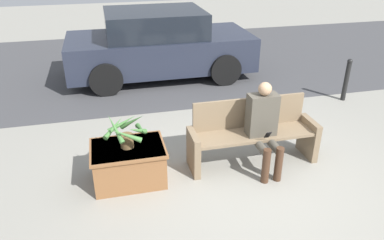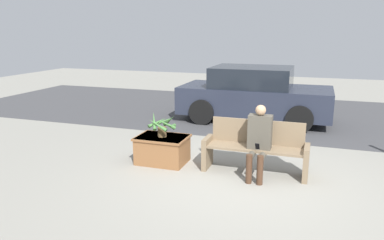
% 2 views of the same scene
% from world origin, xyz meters
% --- Properties ---
extents(ground_plane, '(30.00, 30.00, 0.00)m').
position_xyz_m(ground_plane, '(0.00, 0.00, 0.00)').
color(ground_plane, gray).
extents(road_surface, '(20.00, 6.00, 0.01)m').
position_xyz_m(road_surface, '(0.00, 5.35, 0.00)').
color(road_surface, '#424244').
rests_on(road_surface, ground_plane).
extents(bench, '(1.82, 0.48, 0.91)m').
position_xyz_m(bench, '(0.16, 0.44, 0.44)').
color(bench, '#7A664C').
rests_on(bench, ground_plane).
extents(person_seated, '(0.40, 0.61, 1.24)m').
position_xyz_m(person_seated, '(0.24, 0.25, 0.68)').
color(person_seated, '#4C473D').
rests_on(person_seated, ground_plane).
extents(planter_box, '(0.95, 0.70, 0.51)m').
position_xyz_m(planter_box, '(-1.58, 0.35, 0.28)').
color(planter_box, brown).
rests_on(planter_box, ground_plane).
extents(potted_plant, '(0.57, 0.56, 0.47)m').
position_xyz_m(potted_plant, '(-1.57, 0.36, 0.73)').
color(potted_plant, brown).
rests_on(potted_plant, planter_box).
extents(parked_car, '(4.05, 1.98, 1.49)m').
position_xyz_m(parked_car, '(-0.53, 4.32, 0.73)').
color(parked_car, '#232838').
rests_on(parked_car, ground_plane).
extents(bollard_post, '(0.10, 0.10, 0.84)m').
position_xyz_m(bollard_post, '(2.76, 2.07, 0.44)').
color(bollard_post, black).
rests_on(bollard_post, ground_plane).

